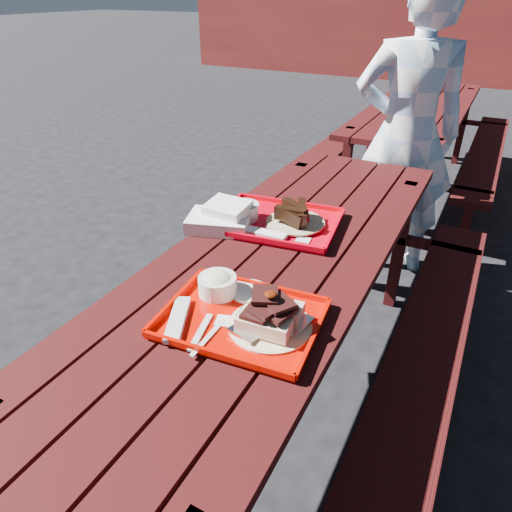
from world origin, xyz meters
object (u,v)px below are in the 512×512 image
person (406,135)px  picnic_table_near (274,296)px  picnic_table_far (416,128)px  near_tray (244,308)px  far_tray (275,220)px

person → picnic_table_near: bearing=63.0°
picnic_table_far → near_tray: size_ratio=4.90×
picnic_table_near → picnic_table_far: size_ratio=1.00×
picnic_table_near → person: person is taller
picnic_table_near → person: 1.45m
person → near_tray: bearing=67.0°
picnic_table_near → far_tray: size_ratio=4.47×
picnic_table_far → near_tray: bearing=-88.5°
picnic_table_near → near_tray: 0.45m
near_tray → picnic_table_far: bearing=91.5°
picnic_table_near → near_tray: near_tray is taller
picnic_table_near → far_tray: (-0.10, 0.21, 0.21)m
picnic_table_near → person: bearing=83.5°
near_tray → picnic_table_near: bearing=102.2°
far_tray → near_tray: bearing=-72.8°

